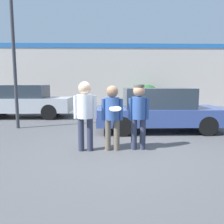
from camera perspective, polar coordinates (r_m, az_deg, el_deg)
ground_plane at (r=5.72m, az=2.96°, el=-9.46°), size 56.00×56.00×0.00m
storefront_building at (r=16.02m, az=0.02°, el=9.64°), size 24.00×0.22×4.48m
person_left at (r=5.37m, az=-7.04°, el=0.64°), size 0.56×0.39×1.71m
person_middle_with_frisbee at (r=5.37m, az=0.07°, el=-0.10°), size 0.52×0.58×1.62m
person_right at (r=5.49m, az=6.98°, el=0.24°), size 0.51×0.34×1.64m
parked_car_near at (r=7.85m, az=12.10°, el=0.55°), size 4.40×1.80×1.50m
parked_car_far at (r=11.59m, az=-22.09°, el=2.63°), size 4.55×1.82×1.59m
street_lamp at (r=8.96m, az=-23.01°, el=20.68°), size 1.50×0.35×6.20m
shrub at (r=15.32m, az=9.20°, el=4.11°), size 1.59×1.59×1.59m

